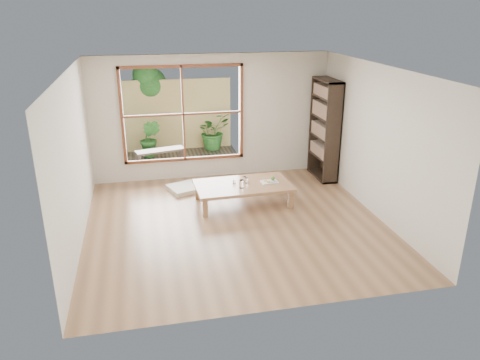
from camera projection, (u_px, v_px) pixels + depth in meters
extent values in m
plane|color=#9D744E|center=(235.00, 223.00, 8.04)|extent=(5.00, 5.00, 0.00)
cube|color=#9F6E4D|center=(243.00, 186.00, 8.70)|extent=(1.80, 1.05, 0.06)
cube|color=#9F6E4D|center=(205.00, 208.00, 8.22)|extent=(0.09, 0.09, 0.33)
cube|color=#9F6E4D|center=(198.00, 191.00, 8.96)|extent=(0.09, 0.09, 0.33)
cube|color=#9F6E4D|center=(290.00, 199.00, 8.58)|extent=(0.09, 0.09, 0.33)
cube|color=#9F6E4D|center=(276.00, 184.00, 9.32)|extent=(0.09, 0.09, 0.33)
cube|color=silver|center=(184.00, 188.00, 9.44)|extent=(0.75, 0.75, 0.09)
cube|color=#30241A|center=(325.00, 130.00, 9.84)|extent=(0.34, 0.95, 2.10)
cylinder|color=silver|center=(242.00, 184.00, 8.50)|extent=(0.08, 0.08, 0.15)
cylinder|color=silver|center=(246.00, 180.00, 8.74)|extent=(0.07, 0.07, 0.10)
cylinder|color=silver|center=(245.00, 179.00, 8.85)|extent=(0.06, 0.06, 0.08)
cylinder|color=silver|center=(234.00, 181.00, 8.73)|extent=(0.06, 0.06, 0.07)
cube|color=white|center=(269.00, 182.00, 8.78)|extent=(0.31, 0.23, 0.02)
sphere|color=#466D2B|center=(273.00, 178.00, 8.82)|extent=(0.08, 0.08, 0.08)
cube|color=gold|center=(268.00, 182.00, 8.73)|extent=(0.06, 0.05, 0.03)
cube|color=beige|center=(265.00, 181.00, 8.79)|extent=(0.07, 0.06, 0.02)
cylinder|color=silver|center=(272.00, 182.00, 8.72)|extent=(0.18, 0.02, 0.01)
cube|color=#383129|center=(181.00, 161.00, 11.17)|extent=(2.80, 2.00, 0.05)
cube|color=#30241A|center=(160.00, 150.00, 10.79)|extent=(1.17, 0.58, 0.05)
cube|color=#30241A|center=(140.00, 162.00, 10.54)|extent=(0.07, 0.07, 0.31)
cube|color=#30241A|center=(137.00, 159.00, 10.75)|extent=(0.07, 0.07, 0.31)
cube|color=#30241A|center=(184.00, 156.00, 10.96)|extent=(0.07, 0.07, 0.31)
cube|color=#30241A|center=(180.00, 153.00, 11.17)|extent=(0.07, 0.07, 0.31)
cube|color=tan|center=(176.00, 115.00, 11.77)|extent=(2.80, 0.06, 1.80)
imported|color=#2F6826|center=(213.00, 131.00, 11.93)|extent=(1.08, 1.02, 0.94)
imported|color=#2F6826|center=(150.00, 138.00, 11.28)|extent=(0.63, 0.58, 0.93)
cylinder|color=#4C3D2D|center=(147.00, 118.00, 11.94)|extent=(0.14, 0.14, 1.60)
sphere|color=#2F6826|center=(150.00, 84.00, 11.67)|extent=(0.84, 0.84, 0.84)
sphere|color=#2F6826|center=(139.00, 92.00, 11.76)|extent=(0.70, 0.70, 0.70)
sphere|color=#2F6826|center=(146.00, 75.00, 11.47)|extent=(0.64, 0.64, 0.64)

